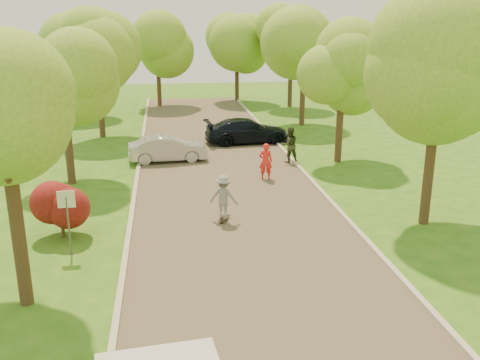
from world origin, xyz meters
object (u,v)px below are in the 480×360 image
skateboarder (224,197)px  person_striped (266,161)px  dark_sedan (247,131)px  person_olive (290,145)px  street_sign (67,209)px  silver_sedan (168,149)px  longboard (224,218)px

skateboarder → person_striped: bearing=-94.2°
dark_sedan → person_olive: (1.50, -4.87, 0.21)m
street_sign → person_olive: (9.60, 10.17, -0.61)m
street_sign → person_olive: 14.00m
dark_sedan → person_olive: person_olive is taller
skateboarder → person_striped: (2.57, 5.12, -0.08)m
dark_sedan → person_striped: 7.64m
street_sign → silver_sedan: 11.83m
longboard → person_striped: (2.57, 5.12, 0.77)m
skateboarder → person_olive: (4.37, 7.88, 0.00)m
dark_sedan → longboard: size_ratio=5.76×
street_sign → longboard: bearing=23.6°
longboard → person_olive: (4.37, 7.88, 0.86)m
person_olive → longboard: bearing=55.8°
silver_sedan → longboard: 9.27m
silver_sedan → longboard: bearing=-171.8°
silver_sedan → person_striped: person_striped is taller
person_striped → street_sign: bearing=51.3°
silver_sedan → street_sign: bearing=159.8°
street_sign → person_striped: 10.78m
silver_sedan → person_olive: (6.33, -1.16, 0.27)m
person_striped → silver_sedan: bearing=-33.2°
street_sign → person_striped: bearing=43.5°
silver_sedan → dark_sedan: 6.08m
street_sign → skateboarder: street_sign is taller
street_sign → longboard: 5.90m
skateboarder → person_striped: skateboarder is taller
silver_sedan → person_striped: (4.53, -3.92, 0.19)m
skateboarder → silver_sedan: bearing=-55.4°
silver_sedan → person_striped: 5.99m
silver_sedan → longboard: silver_sedan is taller
street_sign → person_olive: street_sign is taller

